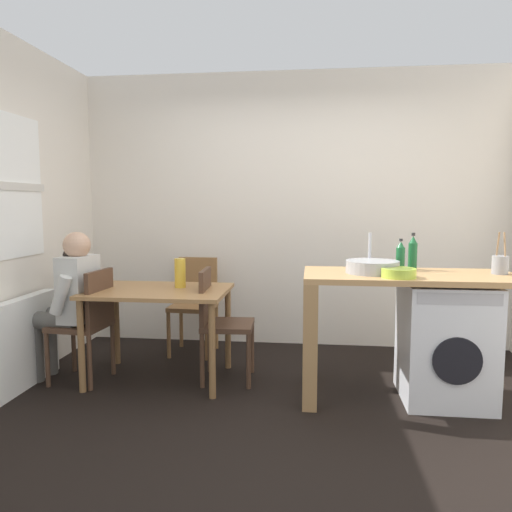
% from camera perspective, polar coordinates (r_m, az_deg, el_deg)
% --- Properties ---
extents(ground_plane, '(5.46, 5.46, 0.00)m').
position_cam_1_polar(ground_plane, '(3.41, 3.15, -18.38)').
color(ground_plane, black).
extents(wall_back, '(4.60, 0.10, 2.70)m').
position_cam_1_polar(wall_back, '(4.85, 4.53, 5.39)').
color(wall_back, silver).
rests_on(wall_back, ground_plane).
extents(radiator, '(0.10, 0.80, 0.70)m').
position_cam_1_polar(radiator, '(4.18, -25.75, -9.20)').
color(radiator, white).
rests_on(radiator, ground_plane).
extents(dining_table, '(1.10, 0.76, 0.74)m').
position_cam_1_polar(dining_table, '(3.93, -11.44, -5.26)').
color(dining_table, '#9E7042').
rests_on(dining_table, ground_plane).
extents(chair_person_seat, '(0.43, 0.43, 0.90)m').
position_cam_1_polar(chair_person_seat, '(4.07, -19.26, -7.06)').
color(chair_person_seat, '#4C3323').
rests_on(chair_person_seat, ground_plane).
extents(chair_opposite, '(0.42, 0.42, 0.90)m').
position_cam_1_polar(chair_opposite, '(3.89, -4.45, -7.34)').
color(chair_opposite, '#4C3323').
rests_on(chair_opposite, ground_plane).
extents(chair_spare_by_wall, '(0.42, 0.42, 0.90)m').
position_cam_1_polar(chair_spare_by_wall, '(4.66, -7.23, -5.10)').
color(chair_spare_by_wall, olive).
rests_on(chair_spare_by_wall, ground_plane).
extents(seated_person, '(0.52, 0.52, 1.20)m').
position_cam_1_polar(seated_person, '(4.12, -21.27, -4.65)').
color(seated_person, '#595651').
rests_on(seated_person, ground_plane).
extents(kitchen_counter, '(1.50, 0.68, 0.92)m').
position_cam_1_polar(kitchen_counter, '(3.60, 14.36, -4.48)').
color(kitchen_counter, tan).
rests_on(kitchen_counter, ground_plane).
extents(washing_machine, '(0.60, 0.61, 0.86)m').
position_cam_1_polar(washing_machine, '(3.76, 21.49, -9.43)').
color(washing_machine, silver).
rests_on(washing_machine, ground_plane).
extents(sink_basin, '(0.38, 0.38, 0.09)m').
position_cam_1_polar(sink_basin, '(3.56, 13.63, -1.25)').
color(sink_basin, '#9EA0A5').
rests_on(sink_basin, kitchen_counter).
extents(tap, '(0.02, 0.02, 0.28)m').
position_cam_1_polar(tap, '(3.73, 13.33, 0.55)').
color(tap, '#B2B2B7').
rests_on(tap, kitchen_counter).
extents(bottle_tall_green, '(0.06, 0.06, 0.24)m').
position_cam_1_polar(bottle_tall_green, '(3.75, 16.75, -0.01)').
color(bottle_tall_green, '#19592D').
rests_on(bottle_tall_green, kitchen_counter).
extents(bottle_squat_brown, '(0.07, 0.07, 0.28)m').
position_cam_1_polar(bottle_squat_brown, '(3.82, 18.09, 0.34)').
color(bottle_squat_brown, '#19592D').
rests_on(bottle_squat_brown, kitchen_counter).
extents(mixing_bowl, '(0.23, 0.23, 0.06)m').
position_cam_1_polar(mixing_bowl, '(3.39, 16.55, -1.87)').
color(mixing_bowl, '#A8C63D').
rests_on(mixing_bowl, kitchen_counter).
extents(utensil_crock, '(0.11, 0.11, 0.30)m').
position_cam_1_polar(utensil_crock, '(3.82, 26.96, -0.89)').
color(utensil_crock, gray).
rests_on(utensil_crock, kitchen_counter).
extents(vase, '(0.09, 0.09, 0.24)m').
position_cam_1_polar(vase, '(3.95, -8.99, -2.00)').
color(vase, gold).
rests_on(vase, dining_table).
extents(scissors, '(0.15, 0.06, 0.01)m').
position_cam_1_polar(scissors, '(3.50, 17.26, -2.16)').
color(scissors, '#B2B2B7').
rests_on(scissors, kitchen_counter).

